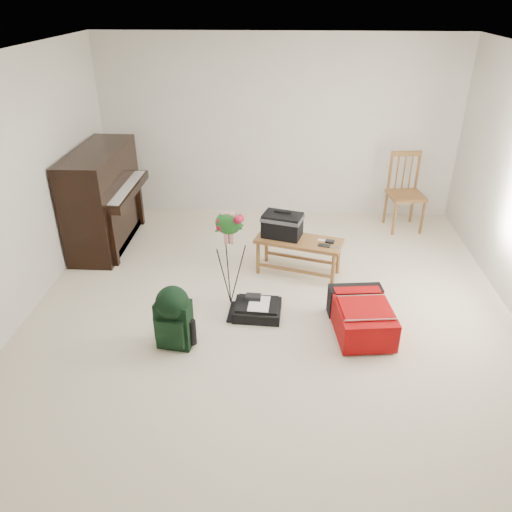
# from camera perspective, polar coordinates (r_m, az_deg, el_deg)

# --- Properties ---
(floor) EXTENTS (5.00, 5.50, 0.01)m
(floor) POSITION_cam_1_polar(r_m,az_deg,el_deg) (5.16, 1.67, -7.07)
(floor) COLOR beige
(floor) RESTS_ON ground
(ceiling) EXTENTS (5.00, 5.50, 0.01)m
(ceiling) POSITION_cam_1_polar(r_m,az_deg,el_deg) (4.23, 2.18, 21.66)
(ceiling) COLOR white
(ceiling) RESTS_ON wall_back
(wall_back) EXTENTS (5.00, 0.04, 2.50)m
(wall_back) POSITION_cam_1_polar(r_m,az_deg,el_deg) (7.17, 2.55, 14.33)
(wall_back) COLOR silver
(wall_back) RESTS_ON floor
(wall_left) EXTENTS (0.04, 5.50, 2.50)m
(wall_left) POSITION_cam_1_polar(r_m,az_deg,el_deg) (5.24, -26.76, 5.83)
(wall_left) COLOR silver
(wall_left) RESTS_ON floor
(piano) EXTENTS (0.71, 1.50, 1.25)m
(piano) POSITION_cam_1_polar(r_m,az_deg,el_deg) (6.68, -16.99, 6.14)
(piano) COLOR black
(piano) RESTS_ON floor
(bench) EXTENTS (1.05, 0.65, 0.76)m
(bench) POSITION_cam_1_polar(r_m,az_deg,el_deg) (5.71, 3.52, 2.84)
(bench) COLOR brown
(bench) RESTS_ON floor
(dining_chair) EXTENTS (0.51, 0.51, 1.05)m
(dining_chair) POSITION_cam_1_polar(r_m,az_deg,el_deg) (7.16, 16.74, 6.92)
(dining_chair) COLOR brown
(dining_chair) RESTS_ON floor
(red_suitcase) EXTENTS (0.60, 0.82, 0.33)m
(red_suitcase) POSITION_cam_1_polar(r_m,az_deg,el_deg) (5.03, 11.90, -6.44)
(red_suitcase) COLOR #B3070C
(red_suitcase) RESTS_ON floor
(black_duffel) EXTENTS (0.50, 0.41, 0.20)m
(black_duffel) POSITION_cam_1_polar(r_m,az_deg,el_deg) (5.16, 0.15, -6.06)
(black_duffel) COLOR black
(black_duffel) RESTS_ON floor
(green_backpack) EXTENTS (0.34, 0.32, 0.63)m
(green_backpack) POSITION_cam_1_polar(r_m,az_deg,el_deg) (4.66, -9.43, -6.63)
(green_backpack) COLOR black
(green_backpack) RESTS_ON floor
(flower_stand) EXTENTS (0.40, 0.40, 1.09)m
(flower_stand) POSITION_cam_1_polar(r_m,az_deg,el_deg) (5.13, -3.04, -0.35)
(flower_stand) COLOR black
(flower_stand) RESTS_ON floor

